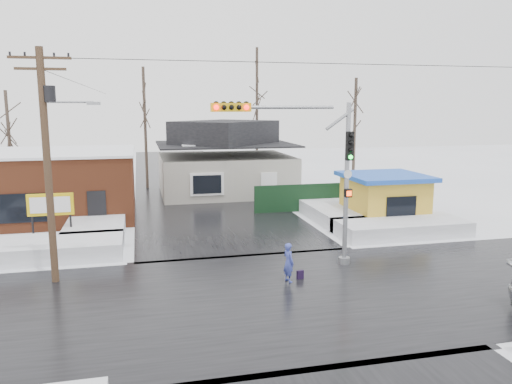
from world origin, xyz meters
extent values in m
plane|color=white|center=(0.00, 0.00, 0.00)|extent=(120.00, 120.00, 0.00)
cube|color=black|center=(0.00, 0.00, 0.01)|extent=(10.00, 120.00, 0.02)
cube|color=black|center=(0.00, 0.00, 0.01)|extent=(120.00, 10.00, 0.02)
cube|color=white|center=(-9.00, 7.00, 0.40)|extent=(7.00, 3.00, 0.80)
cube|color=white|center=(9.00, 7.00, 0.40)|extent=(7.00, 3.00, 0.80)
cube|color=white|center=(-7.00, 12.00, 0.40)|extent=(3.00, 8.00, 0.80)
cube|color=white|center=(7.00, 12.00, 0.40)|extent=(3.00, 8.00, 0.80)
cylinder|color=gray|center=(4.00, 3.00, 3.50)|extent=(0.20, 0.20, 7.00)
cylinder|color=gray|center=(4.00, 3.00, 0.15)|extent=(0.50, 0.50, 0.30)
cylinder|color=gray|center=(1.00, 3.00, 6.80)|extent=(4.60, 0.14, 0.14)
cube|color=gold|center=(-1.00, 3.00, 6.80)|extent=(1.60, 0.28, 0.35)
sphere|color=#FF0C0C|center=(-1.60, 2.84, 6.80)|extent=(0.20, 0.20, 0.20)
sphere|color=#FF0C0C|center=(-0.40, 2.84, 6.80)|extent=(0.20, 0.20, 0.20)
cube|color=black|center=(4.00, 2.80, 5.20)|extent=(0.30, 0.22, 1.20)
sphere|color=#0CE533|center=(4.00, 2.66, 4.75)|extent=(0.18, 0.18, 0.18)
cube|color=black|center=(4.00, 2.80, 3.20)|extent=(0.30, 0.20, 0.35)
cylinder|color=#382619|center=(-8.00, 3.50, 4.50)|extent=(0.28, 0.28, 9.00)
cube|color=#382619|center=(-8.00, 3.50, 8.60)|extent=(2.20, 0.10, 0.10)
cube|color=#382619|center=(-8.00, 3.50, 8.20)|extent=(1.80, 0.10, 0.10)
cylinder|color=black|center=(-7.75, 3.50, 7.30)|extent=(0.44, 0.44, 0.60)
cylinder|color=gray|center=(-7.10, 3.50, 7.00)|extent=(1.80, 0.08, 0.08)
cube|color=gray|center=(-6.20, 3.50, 6.95)|extent=(0.50, 0.22, 0.12)
cube|color=brown|center=(-11.00, 16.00, 2.00)|extent=(12.00, 8.00, 4.00)
cube|color=white|center=(-11.00, 16.00, 4.05)|extent=(12.20, 8.20, 0.15)
cube|color=black|center=(-11.00, 11.98, 1.40)|extent=(3.00, 0.08, 1.60)
cube|color=black|center=(-7.00, 11.98, 1.10)|extent=(1.00, 0.08, 2.20)
cylinder|color=black|center=(-9.90, 9.50, 0.90)|extent=(0.10, 0.10, 1.80)
cylinder|color=black|center=(-8.10, 9.50, 0.90)|extent=(0.10, 0.10, 1.80)
cube|color=gold|center=(-9.00, 9.50, 2.00)|extent=(2.20, 0.18, 1.10)
cube|color=white|center=(-9.00, 9.39, 2.00)|extent=(1.90, 0.02, 0.80)
cube|color=#A7A597|center=(2.00, 22.00, 1.50)|extent=(10.00, 8.00, 3.00)
cube|color=black|center=(2.00, 22.00, 3.90)|extent=(10.40, 8.40, 0.12)
pyramid|color=black|center=(2.00, 22.00, 4.86)|extent=(9.00, 7.00, 1.80)
cube|color=brown|center=(5.20, 23.00, 4.90)|extent=(0.70, 0.70, 1.40)
cube|color=white|center=(0.00, 17.95, 1.40)|extent=(2.40, 0.12, 1.60)
cube|color=gold|center=(9.50, 10.00, 1.30)|extent=(4.00, 4.00, 2.60)
cube|color=#1852B5|center=(9.50, 10.00, 2.75)|extent=(4.60, 4.60, 0.25)
cube|color=black|center=(9.50, 7.97, 1.30)|extent=(1.80, 0.06, 1.20)
cube|color=black|center=(6.50, 14.00, 0.90)|extent=(8.00, 0.12, 1.80)
cylinder|color=#332821|center=(-4.00, 26.00, 5.00)|extent=(0.24, 0.24, 10.00)
cylinder|color=#332821|center=(6.00, 28.00, 6.00)|extent=(0.24, 0.24, 12.00)
cylinder|color=#332821|center=(12.00, 20.00, 4.50)|extent=(0.24, 0.24, 9.00)
cylinder|color=#332821|center=(-14.00, 24.00, 4.00)|extent=(0.24, 0.24, 8.00)
imported|color=#38449F|center=(0.95, 1.39, 0.78)|extent=(0.52, 0.65, 1.56)
cube|color=black|center=(1.50, 1.56, 0.17)|extent=(0.30, 0.19, 0.35)
camera|label=1|loc=(-4.60, -16.61, 6.86)|focal=35.00mm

